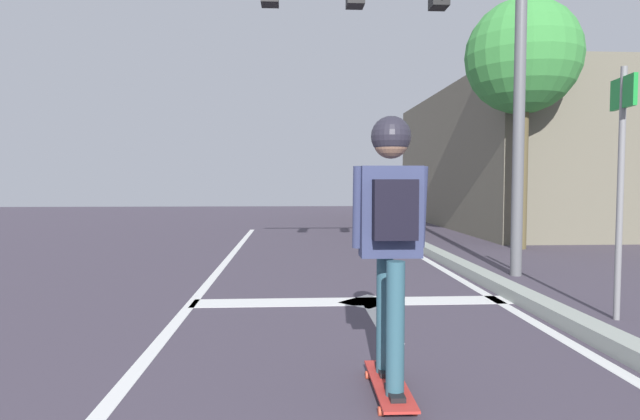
# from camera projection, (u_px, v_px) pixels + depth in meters

# --- Properties ---
(lane_line_center) EXTENTS (0.12, 20.00, 0.01)m
(lane_line_center) POSITION_uv_depth(u_px,v_px,m) (168.00, 332.00, 4.66)
(lane_line_center) COLOR silver
(lane_line_center) RESTS_ON ground
(lane_line_curbside) EXTENTS (0.12, 20.00, 0.01)m
(lane_line_curbside) POSITION_uv_depth(u_px,v_px,m) (541.00, 326.00, 4.85)
(lane_line_curbside) COLOR silver
(lane_line_curbside) RESTS_ON ground
(stop_bar) EXTENTS (3.60, 0.40, 0.01)m
(stop_bar) POSITION_uv_depth(u_px,v_px,m) (352.00, 301.00, 5.86)
(stop_bar) COLOR silver
(stop_bar) RESTS_ON ground
(lane_arrow_stem) EXTENTS (0.16, 1.40, 0.01)m
(lane_arrow_stem) POSITION_uv_depth(u_px,v_px,m) (381.00, 321.00, 5.02)
(lane_arrow_stem) COLOR silver
(lane_arrow_stem) RESTS_ON ground
(lane_arrow_head) EXTENTS (0.71, 0.71, 0.01)m
(lane_arrow_head) POSITION_uv_depth(u_px,v_px,m) (368.00, 301.00, 5.87)
(lane_arrow_head) COLOR silver
(lane_arrow_head) RESTS_ON ground
(curb_strip) EXTENTS (0.24, 24.00, 0.14)m
(curb_strip) POSITION_uv_depth(u_px,v_px,m) (567.00, 319.00, 4.86)
(curb_strip) COLOR #969D94
(curb_strip) RESTS_ON ground
(skateboard) EXTENTS (0.24, 0.83, 0.08)m
(skateboard) POSITION_uv_depth(u_px,v_px,m) (389.00, 385.00, 3.28)
(skateboard) COLOR #B92E28
(skateboard) RESTS_ON ground
(skater) EXTENTS (0.47, 0.62, 1.68)m
(skater) POSITION_uv_depth(u_px,v_px,m) (391.00, 215.00, 3.21)
(skater) COLOR #2C5361
(skater) RESTS_ON skateboard
(traffic_signal_mast) EXTENTS (4.78, 0.34, 4.92)m
(traffic_signal_mast) POSITION_uv_depth(u_px,v_px,m) (420.00, 25.00, 7.22)
(traffic_signal_mast) COLOR #57585C
(traffic_signal_mast) RESTS_ON ground
(street_sign_post) EXTENTS (0.09, 0.44, 2.46)m
(street_sign_post) POSITION_uv_depth(u_px,v_px,m) (621.00, 157.00, 5.01)
(street_sign_post) COLOR slate
(street_sign_post) RESTS_ON ground
(roadside_tree) EXTENTS (2.25, 2.25, 4.97)m
(roadside_tree) POSITION_uv_depth(u_px,v_px,m) (523.00, 59.00, 10.29)
(roadside_tree) COLOR brown
(roadside_tree) RESTS_ON ground
(building_block) EXTENTS (9.86, 10.06, 4.10)m
(building_block) POSITION_uv_depth(u_px,v_px,m) (593.00, 160.00, 16.19)
(building_block) COLOR #656050
(building_block) RESTS_ON ground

